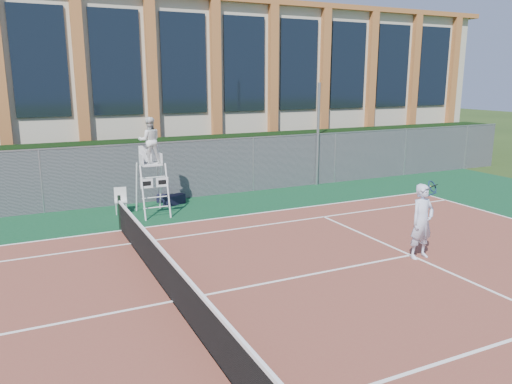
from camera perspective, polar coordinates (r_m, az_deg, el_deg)
name	(u,v)px	position (r m, az deg, el deg)	size (l,w,h in m)	color
ground	(173,303)	(10.75, -9.45, -12.37)	(120.00, 120.00, 0.00)	#233814
apron	(161,285)	(11.63, -10.86, -10.39)	(36.00, 20.00, 0.01)	#0D3D20
tennis_court	(173,302)	(10.74, -9.45, -12.27)	(23.77, 10.97, 0.02)	brown
tennis_net	(172,279)	(10.53, -9.55, -9.72)	(0.10, 11.30, 1.10)	black
fence	(102,177)	(18.69, -17.20, 1.64)	(40.00, 0.06, 2.20)	#595E60
hedge	(97,172)	(19.86, -17.73, 2.24)	(40.00, 1.40, 2.20)	black
building	(69,87)	(27.46, -20.60, 11.22)	(45.00, 10.60, 8.22)	beige
steel_pole	(318,135)	(21.62, 7.09, 6.50)	(0.12, 0.12, 4.38)	#9EA0A5
umpire_chair	(150,143)	(17.03, -12.06, 5.48)	(0.93, 1.44, 3.35)	white
plastic_chair	(121,198)	(17.77, -15.22, -0.68)	(0.47, 0.47, 0.88)	silver
sports_bag_near	(174,200)	(18.60, -9.33, -0.88)	(0.83, 0.33, 0.35)	black
sports_bag_far	(166,198)	(19.05, -10.24, -0.71)	(0.68, 0.30, 0.27)	black
tennis_player	(422,221)	(13.38, 18.45, -3.19)	(1.07, 0.73, 1.93)	silver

